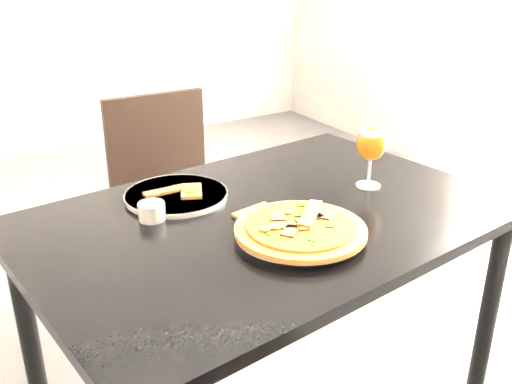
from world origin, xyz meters
TOP-DOWN VIEW (x-y plane):
  - dining_table at (0.26, -0.12)m, footprint 1.28×0.93m
  - chair_far at (0.30, 0.62)m, footprint 0.42×0.42m
  - plate_main at (0.25, -0.26)m, footprint 0.37×0.37m
  - pizza at (0.25, -0.28)m, footprint 0.30×0.30m
  - plate_second at (0.10, 0.09)m, footprint 0.31×0.31m
  - crust_scraps at (0.11, 0.08)m, footprint 0.16×0.11m
  - loose_crust at (0.23, -0.10)m, footprint 0.11×0.04m
  - sauce_cup at (-0.00, -0.01)m, footprint 0.07×0.07m
  - beer_glass at (0.60, -0.12)m, footprint 0.08×0.08m

SIDE VIEW (x-z plane):
  - chair_far at x=0.30m, z-range 0.04..0.92m
  - dining_table at x=0.26m, z-range 0.28..1.03m
  - loose_crust at x=0.23m, z-range 0.75..0.76m
  - plate_second at x=0.10m, z-range 0.75..0.76m
  - plate_main at x=0.25m, z-range 0.75..0.76m
  - crust_scraps at x=0.11m, z-range 0.76..0.78m
  - sauce_cup at x=0.00m, z-range 0.75..0.80m
  - pizza at x=0.25m, z-range 0.76..0.79m
  - beer_glass at x=0.60m, z-range 0.79..0.96m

